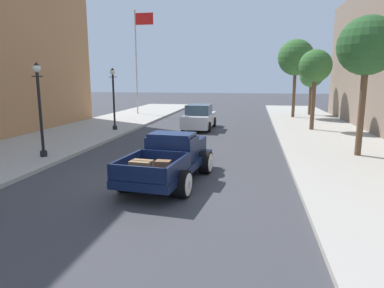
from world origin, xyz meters
TOP-DOWN VIEW (x-y plane):
  - ground_plane at (0.00, 0.00)m, footprint 140.00×140.00m
  - hotrod_truck_navy at (0.45, 0.23)m, footprint 2.53×5.06m
  - car_background_white at (-0.48, 12.07)m, footprint 1.92×4.33m
  - street_lamp_near at (-5.48, 2.06)m, footprint 0.50×0.32m
  - street_lamp_far at (-5.57, 9.86)m, footprint 0.50×0.32m
  - flagpole at (-7.26, 19.87)m, footprint 1.74×0.16m
  - street_tree_nearest at (7.51, 4.65)m, footprint 2.37×2.37m
  - street_tree_second at (6.77, 12.15)m, footprint 2.00×2.00m
  - street_tree_third at (6.35, 19.36)m, footprint 2.92×2.92m
  - street_tree_farthest at (8.03, 21.68)m, footprint 2.08×2.08m

SIDE VIEW (x-z plane):
  - ground_plane at x=0.00m, z-range 0.00..0.00m
  - hotrod_truck_navy at x=0.45m, z-range -0.04..1.54m
  - car_background_white at x=-0.48m, z-range -0.06..1.59m
  - street_lamp_near at x=-5.48m, z-range 0.46..4.31m
  - street_lamp_far at x=-5.57m, z-range 0.46..4.31m
  - street_tree_farthest at x=8.03m, z-range 1.32..5.83m
  - street_tree_second at x=6.77m, z-range 1.57..6.54m
  - street_tree_nearest at x=7.51m, z-range 1.76..7.44m
  - street_tree_third at x=6.35m, z-range 1.84..8.18m
  - flagpole at x=-7.26m, z-range 1.19..10.35m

